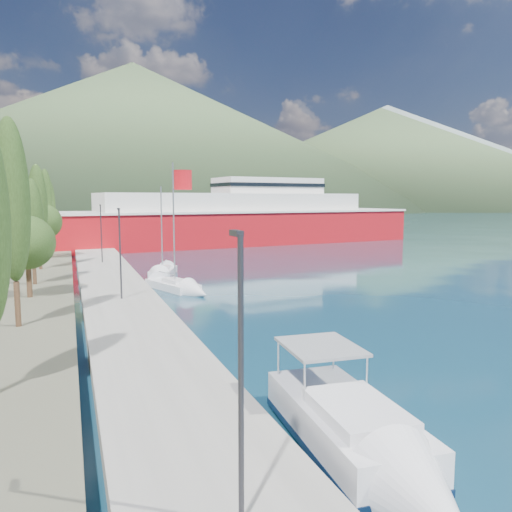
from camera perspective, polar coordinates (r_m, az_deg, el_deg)
name	(u,v)px	position (r m, az deg, el deg)	size (l,w,h in m)	color
ground	(118,227)	(139.00, -15.55, 3.27)	(1400.00, 1400.00, 0.00)	#11364A
quay	(110,281)	(44.94, -16.35, -2.74)	(5.00, 88.00, 0.80)	gray
hills_far	(192,143)	(658.30, -7.37, 12.64)	(1480.00, 900.00, 180.00)	gray
hills_near	(213,146)	(408.13, -4.89, 12.43)	(1010.00, 520.00, 115.00)	#425936
tree_row	(37,216)	(50.00, -23.75, 4.18)	(4.06, 64.89, 10.98)	#47301E
lamp_posts	(122,252)	(32.84, -15.03, 0.42)	(0.15, 45.84, 6.06)	#2D2D33
motor_cruiser	(370,455)	(14.90, 12.94, -21.26)	(3.33, 9.42, 3.41)	black
sailboat_near	(185,289)	(40.40, -8.13, -3.75)	(4.54, 7.99, 11.16)	silver
sailboat_mid	(160,274)	(48.55, -10.90, -2.07)	(4.19, 6.74, 9.45)	silver
ferry	(235,221)	(82.62, -2.41, 4.04)	(64.07, 20.75, 12.50)	#AC0F16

